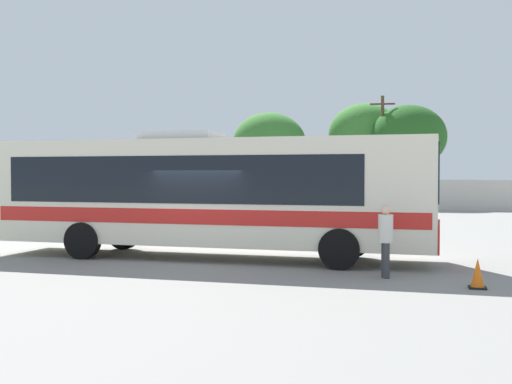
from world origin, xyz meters
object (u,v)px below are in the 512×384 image
attendant_by_bus_door (386,237)px  roadside_tree_right (409,137)px  coach_bus_cream_red (207,191)px  utility_pole_near (382,149)px  parked_car_second_dark_blue (198,199)px  roadside_tree_left (166,153)px  roadside_tree_midleft (269,144)px  parked_car_leftmost_red (113,199)px  roadside_tree_midright (365,134)px  traffic_cone_on_apron (478,274)px

attendant_by_bus_door → roadside_tree_right: size_ratio=0.23×
coach_bus_cream_red → utility_pole_near: 30.46m
parked_car_second_dark_blue → roadside_tree_right: bearing=33.6°
utility_pole_near → roadside_tree_right: 2.27m
roadside_tree_right → parked_car_second_dark_blue: bearing=-146.4°
roadside_tree_left → roadside_tree_midleft: (9.06, -1.51, 0.57)m
parked_car_leftmost_red → roadside_tree_left: size_ratio=0.70×
roadside_tree_midleft → roadside_tree_midright: (7.04, 2.62, 0.80)m
coach_bus_cream_red → utility_pole_near: size_ratio=1.55×
parked_car_second_dark_blue → coach_bus_cream_red: bearing=-70.6°
roadside_tree_left → attendant_by_bus_door: bearing=-61.0°
parked_car_leftmost_red → roadside_tree_left: 10.56m
parked_car_leftmost_red → parked_car_second_dark_blue: (5.93, 0.26, 0.02)m
parked_car_second_dark_blue → roadside_tree_midleft: (2.96, 8.22, 3.96)m
attendant_by_bus_door → utility_pole_near: bearing=92.5°
roadside_tree_midright → coach_bus_cream_red: bearing=-93.8°
attendant_by_bus_door → parked_car_leftmost_red: bearing=127.7°
parked_car_leftmost_red → roadside_tree_midright: bearing=34.9°
parked_car_leftmost_red → roadside_tree_midleft: 12.92m
attendant_by_bus_door → parked_car_second_dark_blue: size_ratio=0.37×
traffic_cone_on_apron → roadside_tree_right: bearing=92.5°
attendant_by_bus_door → roadside_tree_midleft: 34.54m
coach_bus_cream_red → traffic_cone_on_apron: 7.98m
coach_bus_cream_red → attendant_by_bus_door: bearing=-25.4°
roadside_tree_midleft → roadside_tree_right: roadside_tree_right is taller
parked_car_second_dark_blue → roadside_tree_midleft: size_ratio=0.64×
parked_car_leftmost_red → roadside_tree_right: (19.28, 9.14, 4.40)m
traffic_cone_on_apron → roadside_tree_left: bearing=120.7°
roadside_tree_right → attendant_by_bus_door: bearing=-90.7°
parked_car_second_dark_blue → roadside_tree_left: (-6.09, 9.73, 3.39)m
coach_bus_cream_red → traffic_cone_on_apron: (7.05, -3.38, -1.62)m
parked_car_leftmost_red → roadside_tree_midleft: (8.89, 8.48, 3.97)m
attendant_by_bus_door → traffic_cone_on_apron: attendant_by_bus_door is taller
coach_bus_cream_red → roadside_tree_midleft: (-4.85, 30.42, 2.81)m
roadside_tree_left → coach_bus_cream_red: bearing=-66.5°
coach_bus_cream_red → roadside_tree_midright: bearing=86.2°
utility_pole_near → roadside_tree_right: bearing=26.6°
utility_pole_near → traffic_cone_on_apron: size_ratio=12.71×
utility_pole_near → roadside_tree_left: bearing=174.2°
parked_car_second_dark_blue → roadside_tree_right: roadside_tree_right is taller
coach_bus_cream_red → roadside_tree_midright: roadside_tree_midright is taller
coach_bus_cream_red → attendant_by_bus_door: (5.12, -2.43, -0.97)m
roadside_tree_left → roadside_tree_right: size_ratio=0.78×
roadside_tree_left → utility_pole_near: bearing=-5.8°
parked_car_second_dark_blue → traffic_cone_on_apron: parked_car_second_dark_blue is taller
attendant_by_bus_door → roadside_tree_midleft: (-9.97, 32.85, 3.77)m
coach_bus_cream_red → utility_pole_near: utility_pole_near is taller
parked_car_leftmost_red → utility_pole_near: size_ratio=0.50×
parked_car_second_dark_blue → roadside_tree_right: (13.35, 8.88, 4.38)m
attendant_by_bus_door → coach_bus_cream_red: bearing=154.6°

